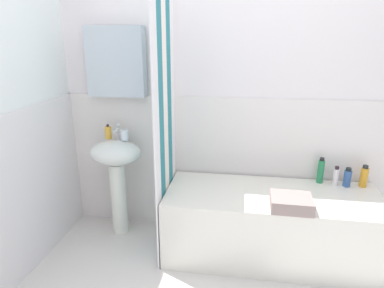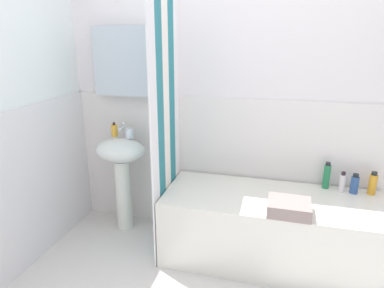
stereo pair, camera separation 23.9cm
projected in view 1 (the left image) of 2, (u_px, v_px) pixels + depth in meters
wall_back_tiled at (239, 105)px, 2.74m from camera, size 3.60×0.18×2.40m
sink at (117, 167)px, 2.82m from camera, size 0.44×0.34×0.85m
faucet at (118, 131)px, 2.81m from camera, size 0.03×0.12×0.12m
soap_dispenser at (108, 132)px, 2.81m from camera, size 0.05×0.05×0.13m
toothbrush_cup at (125, 135)px, 2.78m from camera, size 0.07×0.07×0.08m
bathtub at (271, 224)px, 2.61m from camera, size 1.63×0.65×0.53m
shower_curtain at (165, 130)px, 2.51m from camera, size 0.01×0.65×2.00m
shampoo_bottle at (364, 177)px, 2.63m from camera, size 0.06×0.06×0.18m
body_wash_bottle at (347, 178)px, 2.64m from camera, size 0.06×0.06×0.16m
conditioner_bottle at (336, 176)px, 2.65m from camera, size 0.04×0.04×0.16m
lotion_bottle at (321, 171)px, 2.70m from camera, size 0.05×0.05×0.21m
towel_folded at (291, 203)px, 2.30m from camera, size 0.28×0.24×0.09m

